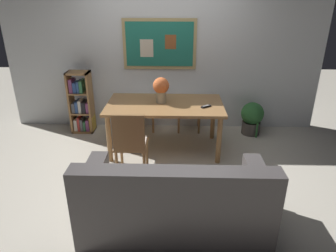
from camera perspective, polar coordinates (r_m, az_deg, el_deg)
ground_plane at (r=4.18m, az=-1.78°, el=-7.93°), size 12.00×12.00×0.00m
wall_back_with_painting at (r=5.17m, az=-0.94°, el=13.72°), size 5.20×0.14×2.60m
dining_table at (r=4.43m, az=-0.59°, el=3.18°), size 1.67×0.95×0.73m
dining_chair_far_left at (r=5.26m, az=-4.52°, el=5.24°), size 0.40×0.41×0.91m
dining_chair_far_right at (r=5.23m, az=3.93°, el=5.15°), size 0.40×0.41×0.91m
dining_chair_near_left at (r=3.76m, az=-7.02°, el=-2.66°), size 0.40×0.41×0.91m
leather_couch at (r=3.06m, az=1.13°, el=-14.19°), size 1.80×0.84×0.84m
bookshelf at (r=5.31m, az=-15.79°, el=3.68°), size 0.37×0.28×1.03m
potted_ivy at (r=5.26m, az=15.39°, el=1.53°), size 0.37×0.37×0.60m
flower_vase at (r=4.39m, az=-1.28°, el=7.12°), size 0.24×0.23×0.37m
tv_remote at (r=4.29m, az=7.10°, el=3.65°), size 0.15×0.13×0.02m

